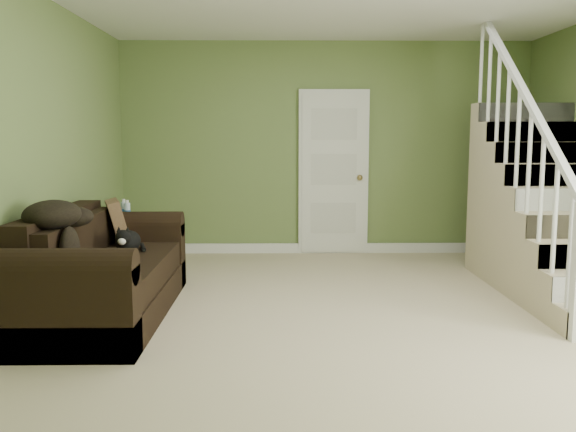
{
  "coord_description": "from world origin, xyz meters",
  "views": [
    {
      "loc": [
        -0.57,
        -4.8,
        1.46
      ],
      "look_at": [
        -0.5,
        0.33,
        0.78
      ],
      "focal_mm": 38.0,
      "sensor_mm": 36.0,
      "label": 1
    }
  ],
  "objects_px": {
    "cat": "(128,242)",
    "banana": "(110,271)",
    "sofa": "(101,276)",
    "side_table": "(123,246)"
  },
  "relations": [
    {
      "from": "cat",
      "to": "banana",
      "type": "distance_m",
      "value": 0.82
    },
    {
      "from": "sofa",
      "to": "banana",
      "type": "height_order",
      "value": "sofa"
    },
    {
      "from": "cat",
      "to": "banana",
      "type": "xyz_separation_m",
      "value": [
        0.07,
        -0.82,
        -0.07
      ]
    },
    {
      "from": "side_table",
      "to": "cat",
      "type": "xyz_separation_m",
      "value": [
        0.39,
        -1.33,
        0.28
      ]
    },
    {
      "from": "side_table",
      "to": "banana",
      "type": "xyz_separation_m",
      "value": [
        0.46,
        -2.15,
        0.21
      ]
    },
    {
      "from": "side_table",
      "to": "sofa",
      "type": "bearing_deg",
      "value": -81.85
    },
    {
      "from": "cat",
      "to": "banana",
      "type": "bearing_deg",
      "value": -86.24
    },
    {
      "from": "sofa",
      "to": "cat",
      "type": "distance_m",
      "value": 0.39
    },
    {
      "from": "side_table",
      "to": "banana",
      "type": "distance_m",
      "value": 2.21
    },
    {
      "from": "sofa",
      "to": "banana",
      "type": "distance_m",
      "value": 0.62
    }
  ]
}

